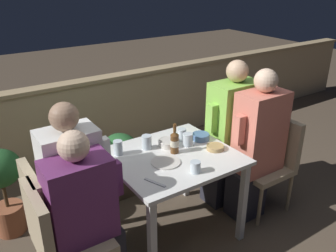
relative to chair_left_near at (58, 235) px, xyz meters
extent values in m
plane|color=brown|center=(0.96, 0.13, -0.51)|extent=(16.00, 16.00, 0.00)
cube|color=tan|center=(0.96, 1.80, -0.07)|extent=(9.00, 0.14, 0.88)
cube|color=tan|center=(0.96, 1.80, 0.39)|extent=(9.00, 0.18, 0.04)
cube|color=white|center=(0.96, 0.13, 0.20)|extent=(0.93, 0.84, 0.03)
cube|color=silver|center=(0.54, -0.24, -0.16)|extent=(0.05, 0.05, 0.70)
cube|color=silver|center=(1.37, -0.24, -0.16)|extent=(0.05, 0.05, 0.70)
cube|color=silver|center=(0.54, 0.50, -0.16)|extent=(0.05, 0.05, 0.70)
cube|color=silver|center=(1.37, 0.50, -0.16)|extent=(0.05, 0.05, 0.70)
cube|color=brown|center=(0.71, 0.94, -0.37)|extent=(0.76, 0.36, 0.28)
ellipsoid|color=#235628|center=(0.50, 0.94, -0.09)|extent=(0.34, 0.47, 0.32)
ellipsoid|color=#235628|center=(0.71, 0.94, -0.09)|extent=(0.34, 0.47, 0.32)
ellipsoid|color=#235628|center=(0.92, 0.94, -0.09)|extent=(0.34, 0.47, 0.32)
cube|color=tan|center=(0.10, 0.00, -0.10)|extent=(0.44, 0.44, 0.05)
cube|color=tan|center=(-0.10, 0.00, 0.13)|extent=(0.06, 0.44, 0.42)
cylinder|color=#9E8966|center=(0.29, 0.19, -0.32)|extent=(0.03, 0.03, 0.38)
cube|color=#6B2D66|center=(0.17, 0.00, 0.20)|extent=(0.41, 0.26, 0.56)
cube|color=#6B2D66|center=(0.42, 0.00, 0.27)|extent=(0.07, 0.07, 0.24)
sphere|color=beige|center=(0.17, 0.00, 0.58)|extent=(0.19, 0.19, 0.19)
cube|color=tan|center=(0.14, 0.26, -0.10)|extent=(0.44, 0.44, 0.05)
cube|color=tan|center=(-0.06, 0.26, 0.13)|extent=(0.06, 0.44, 0.42)
cylinder|color=#9E8966|center=(0.33, 0.07, -0.32)|extent=(0.03, 0.03, 0.38)
cylinder|color=#9E8966|center=(-0.05, 0.45, -0.32)|extent=(0.03, 0.03, 0.38)
cylinder|color=#9E8966|center=(0.33, 0.45, -0.32)|extent=(0.03, 0.03, 0.38)
cube|color=#282833|center=(0.31, 0.26, -0.29)|extent=(0.27, 0.23, 0.43)
cube|color=white|center=(0.21, 0.26, 0.25)|extent=(0.39, 0.26, 0.64)
cube|color=white|center=(0.46, 0.26, 0.32)|extent=(0.07, 0.07, 0.24)
sphere|color=#99755B|center=(0.21, 0.26, 0.66)|extent=(0.19, 0.19, 0.19)
cube|color=tan|center=(1.80, -0.02, -0.10)|extent=(0.44, 0.44, 0.05)
cube|color=tan|center=(2.00, -0.02, 0.13)|extent=(0.06, 0.44, 0.42)
cylinder|color=#9E8966|center=(1.61, -0.21, -0.32)|extent=(0.03, 0.03, 0.38)
cylinder|color=#9E8966|center=(2.00, -0.21, -0.32)|extent=(0.03, 0.03, 0.38)
cylinder|color=#9E8966|center=(1.61, 0.17, -0.32)|extent=(0.03, 0.03, 0.38)
cylinder|color=#9E8966|center=(2.00, 0.17, -0.32)|extent=(0.03, 0.03, 0.38)
cube|color=#282833|center=(1.63, -0.02, -0.29)|extent=(0.28, 0.23, 0.43)
cube|color=#E07A66|center=(1.73, -0.02, 0.27)|extent=(0.40, 0.26, 0.70)
cube|color=#E07A66|center=(1.48, -0.02, 0.36)|extent=(0.07, 0.07, 0.24)
sphere|color=beige|center=(1.73, -0.02, 0.72)|extent=(0.19, 0.19, 0.19)
cube|color=tan|center=(1.77, 0.26, -0.10)|extent=(0.44, 0.44, 0.05)
cube|color=tan|center=(1.97, 0.26, 0.13)|extent=(0.06, 0.44, 0.42)
cylinder|color=#9E8966|center=(1.58, 0.07, -0.32)|extent=(0.03, 0.03, 0.38)
cylinder|color=#9E8966|center=(1.96, 0.07, -0.32)|extent=(0.03, 0.03, 0.38)
cylinder|color=#9E8966|center=(1.58, 0.45, -0.32)|extent=(0.03, 0.03, 0.38)
cylinder|color=#9E8966|center=(1.96, 0.45, -0.32)|extent=(0.03, 0.03, 0.38)
cube|color=#282833|center=(1.60, 0.26, -0.29)|extent=(0.30, 0.23, 0.43)
cube|color=#8CCC4C|center=(1.70, 0.26, 0.28)|extent=(0.44, 0.26, 0.72)
cube|color=#8CCC4C|center=(1.45, 0.26, 0.37)|extent=(0.07, 0.07, 0.24)
sphere|color=tan|center=(1.70, 0.26, 0.73)|extent=(0.19, 0.19, 0.19)
cylinder|color=brown|center=(0.99, 0.16, 0.29)|extent=(0.06, 0.06, 0.15)
cylinder|color=beige|center=(0.99, 0.16, 0.30)|extent=(0.07, 0.07, 0.05)
cone|color=brown|center=(0.99, 0.16, 0.38)|extent=(0.06, 0.06, 0.03)
cylinder|color=brown|center=(0.99, 0.16, 0.43)|extent=(0.02, 0.02, 0.06)
cylinder|color=silver|center=(0.85, 0.06, 0.22)|extent=(0.22, 0.22, 0.01)
cylinder|color=tan|center=(1.29, 0.02, 0.24)|extent=(0.14, 0.14, 0.03)
torus|color=tan|center=(1.29, 0.02, 0.25)|extent=(0.14, 0.14, 0.01)
cylinder|color=#4C709E|center=(1.31, 0.23, 0.24)|extent=(0.14, 0.14, 0.05)
torus|color=#4C709E|center=(1.31, 0.23, 0.26)|extent=(0.14, 0.14, 0.01)
cylinder|color=beige|center=(1.02, 0.28, 0.24)|extent=(0.17, 0.17, 0.05)
torus|color=beige|center=(1.02, 0.28, 0.26)|extent=(0.17, 0.17, 0.01)
cylinder|color=silver|center=(0.85, 0.33, 0.28)|extent=(0.08, 0.08, 0.11)
cylinder|color=silver|center=(0.95, -0.16, 0.26)|extent=(0.07, 0.07, 0.08)
cylinder|color=silver|center=(1.16, 0.30, 0.27)|extent=(0.07, 0.07, 0.11)
cylinder|color=silver|center=(1.15, 0.20, 0.27)|extent=(0.08, 0.08, 0.10)
cylinder|color=silver|center=(0.62, 0.37, 0.28)|extent=(0.07, 0.07, 0.12)
cube|color=silver|center=(0.64, -0.12, 0.22)|extent=(0.08, 0.17, 0.01)
cylinder|color=#9E5638|center=(-0.16, 0.89, -0.39)|extent=(0.24, 0.24, 0.25)
cylinder|color=#47331E|center=(-0.16, 0.89, -0.15)|extent=(0.03, 0.03, 0.22)
camera|label=1|loc=(-0.40, -1.83, 1.52)|focal=38.00mm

